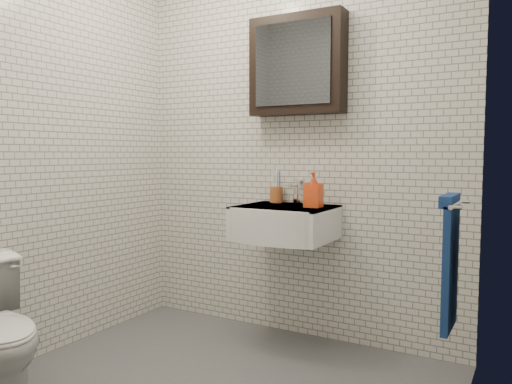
# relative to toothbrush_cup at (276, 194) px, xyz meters

# --- Properties ---
(room_shell) EXTENTS (2.22, 2.02, 2.51)m
(room_shell) POSITION_rel_toothbrush_cup_xyz_m (0.10, -0.94, 0.56)
(room_shell) COLOR silver
(room_shell) RESTS_ON ground
(washbasin) EXTENTS (0.55, 0.50, 0.20)m
(washbasin) POSITION_rel_toothbrush_cup_xyz_m (0.15, -0.21, -0.15)
(washbasin) COLOR white
(washbasin) RESTS_ON room_shell
(faucet) EXTENTS (0.06, 0.20, 0.15)m
(faucet) POSITION_rel_toothbrush_cup_xyz_m (0.15, -0.01, 0.01)
(faucet) COLOR silver
(faucet) RESTS_ON washbasin
(mirror_cabinet) EXTENTS (0.60, 0.15, 0.60)m
(mirror_cabinet) POSITION_rel_toothbrush_cup_xyz_m (0.15, -0.01, 0.79)
(mirror_cabinet) COLOR black
(mirror_cabinet) RESTS_ON room_shell
(towel_rail) EXTENTS (0.09, 0.30, 0.58)m
(towel_rail) POSITION_rel_toothbrush_cup_xyz_m (1.14, -0.59, -0.18)
(towel_rail) COLOR silver
(towel_rail) RESTS_ON room_shell
(toothbrush_cup) EXTENTS (0.09, 0.09, 0.22)m
(toothbrush_cup) POSITION_rel_toothbrush_cup_xyz_m (0.00, 0.00, 0.00)
(toothbrush_cup) COLOR #A05528
(toothbrush_cup) RESTS_ON washbasin
(soap_bottle) EXTENTS (0.10, 0.10, 0.21)m
(soap_bottle) POSITION_rel_toothbrush_cup_xyz_m (0.32, -0.15, 0.05)
(soap_bottle) COLOR orange
(soap_bottle) RESTS_ON washbasin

